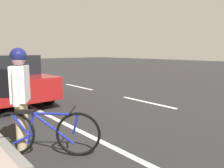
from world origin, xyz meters
TOP-DOWN VIEW (x-y plane):
  - lane_stripe_centre at (-2.87, -1.37)m, footprint 0.14×40.00m
  - parked_sedan_red_mid at (0.50, 5.88)m, footprint 1.89×4.43m
  - bicycle_at_curb at (1.24, 10.55)m, footprint 1.34×1.20m
  - cyclist_with_backpack at (1.46, 10.09)m, footprint 0.52×0.55m

SIDE VIEW (x-z plane):
  - lane_stripe_centre at x=-2.87m, z-range 0.00..0.01m
  - bicycle_at_curb at x=1.24m, z-range -0.01..0.76m
  - parked_sedan_red_mid at x=0.50m, z-range -0.01..1.51m
  - cyclist_with_backpack at x=1.46m, z-range 0.19..1.89m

